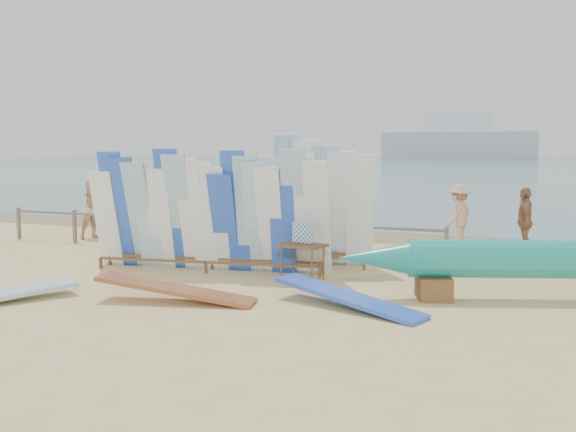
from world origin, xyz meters
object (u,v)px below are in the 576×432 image
at_px(beachgoer_5, 319,212).
at_px(beachgoer_11, 121,203).
at_px(outrigger_canoe, 552,262).
at_px(flat_board_d, 347,308).
at_px(beachgoer_9, 459,216).
at_px(side_surfboard_rack, 315,208).
at_px(vendor_table, 302,261).
at_px(flat_board_c, 176,302).
at_px(beachgoer_extra_1, 104,208).
at_px(stroller, 295,234).
at_px(beachgoer_1, 105,200).
at_px(main_surfboard_rack, 209,217).
at_px(beach_chair_right, 285,239).
at_px(beachgoer_10, 524,221).
at_px(beachgoer_2, 93,209).
at_px(beachgoer_6, 339,217).
at_px(beach_chair_left, 254,239).

height_order(beachgoer_5, beachgoer_11, beachgoer_5).
xyz_separation_m(outrigger_canoe, flat_board_d, (-3.07, -1.76, -0.66)).
bearing_deg(beachgoer_9, side_surfboard_rack, -14.78).
relative_size(vendor_table, beachgoer_11, 0.74).
bearing_deg(flat_board_c, beachgoer_extra_1, 34.37).
distance_m(stroller, beachgoer_1, 7.93).
xyz_separation_m(side_surfboard_rack, beachgoer_11, (-8.47, 4.57, -0.51)).
relative_size(side_surfboard_rack, outrigger_canoe, 0.41).
bearing_deg(main_surfboard_rack, outrigger_canoe, -9.64).
bearing_deg(beachgoer_11, flat_board_c, 149.22).
xyz_separation_m(beachgoer_5, beachgoer_11, (-7.39, 1.05, -0.07)).
distance_m(main_surfboard_rack, side_surfboard_rack, 2.29).
height_order(beachgoer_extra_1, beachgoer_9, beachgoer_9).
relative_size(beachgoer_9, beachgoer_11, 1.07).
height_order(outrigger_canoe, flat_board_c, outrigger_canoe).
bearing_deg(side_surfboard_rack, beachgoer_5, 91.27).
distance_m(main_surfboard_rack, beach_chair_right, 3.51).
height_order(beachgoer_10, beachgoer_extra_1, beachgoer_10).
bearing_deg(stroller, beachgoer_extra_1, -179.72).
bearing_deg(vendor_table, main_surfboard_rack, -169.84).
height_order(outrigger_canoe, beachgoer_extra_1, beachgoer_extra_1).
bearing_deg(vendor_table, side_surfboard_rack, 110.44).
height_order(beachgoer_1, beachgoer_extra_1, beachgoer_1).
relative_size(outrigger_canoe, beachgoer_10, 4.28).
bearing_deg(side_surfboard_rack, beachgoer_1, 139.47).
distance_m(beachgoer_2, beachgoer_9, 10.22).
relative_size(flat_board_c, beachgoer_6, 1.58).
bearing_deg(stroller, side_surfboard_rack, -45.07).
height_order(flat_board_d, beach_chair_right, beach_chair_right).
xyz_separation_m(beach_chair_left, beachgoer_extra_1, (-5.57, 1.05, 0.54)).
relative_size(main_surfboard_rack, flat_board_c, 1.92).
bearing_deg(outrigger_canoe, flat_board_c, -176.25).
height_order(stroller, beachgoer_6, beachgoer_6).
distance_m(side_surfboard_rack, vendor_table, 1.61).
bearing_deg(beachgoer_extra_1, beach_chair_right, -46.85).
relative_size(outrigger_canoe, beachgoer_6, 4.12).
xyz_separation_m(flat_board_d, beach_chair_right, (-3.15, 5.21, 0.26)).
relative_size(outrigger_canoe, beachgoer_extra_1, 4.60).
xyz_separation_m(beachgoer_1, beachgoer_6, (8.48, -1.59, -0.07)).
xyz_separation_m(beachgoer_10, beachgoer_9, (-1.61, 0.57, 0.01)).
distance_m(beachgoer_10, beachgoer_9, 1.71).
bearing_deg(beachgoer_1, beachgoer_extra_1, 93.13).
height_order(vendor_table, beachgoer_9, beachgoer_9).
xyz_separation_m(vendor_table, beach_chair_left, (-2.56, 3.30, -0.15)).
distance_m(flat_board_d, beachgoer_1, 12.53).
relative_size(beach_chair_left, beachgoer_1, 0.42).
height_order(beach_chair_right, beachgoer_1, beachgoer_1).
xyz_separation_m(main_surfboard_rack, flat_board_d, (3.52, -1.83, -1.16)).
distance_m(outrigger_canoe, beachgoer_1, 14.38).
relative_size(beach_chair_left, beachgoer_9, 0.46).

